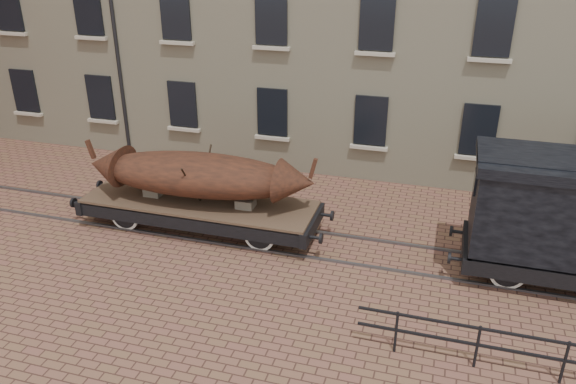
# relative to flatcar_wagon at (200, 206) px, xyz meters

# --- Properties ---
(ground) EXTENTS (90.00, 90.00, 0.00)m
(ground) POSITION_rel_flatcar_wagon_xyz_m (3.15, 0.00, -0.72)
(ground) COLOR brown
(rail_track) EXTENTS (30.00, 1.52, 0.06)m
(rail_track) POSITION_rel_flatcar_wagon_xyz_m (3.15, 0.00, -0.69)
(rail_track) COLOR #59595E
(rail_track) RESTS_ON ground
(flatcar_wagon) EXTENTS (7.69, 2.09, 1.16)m
(flatcar_wagon) POSITION_rel_flatcar_wagon_xyz_m (0.00, 0.00, 0.00)
(flatcar_wagon) COLOR #4F3728
(flatcar_wagon) RESTS_ON ground
(iron_boat) EXTENTS (6.84, 2.25, 1.63)m
(iron_boat) POSITION_rel_flatcar_wagon_xyz_m (0.04, 0.00, 1.02)
(iron_boat) COLOR #502616
(iron_boat) RESTS_ON flatcar_wagon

